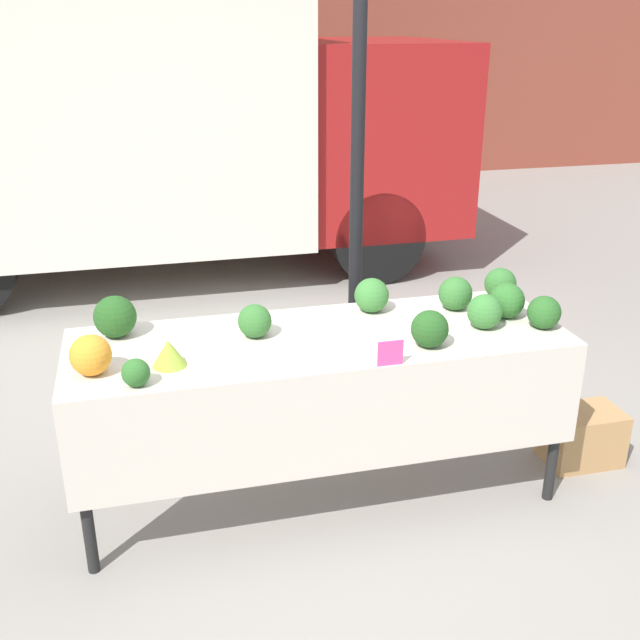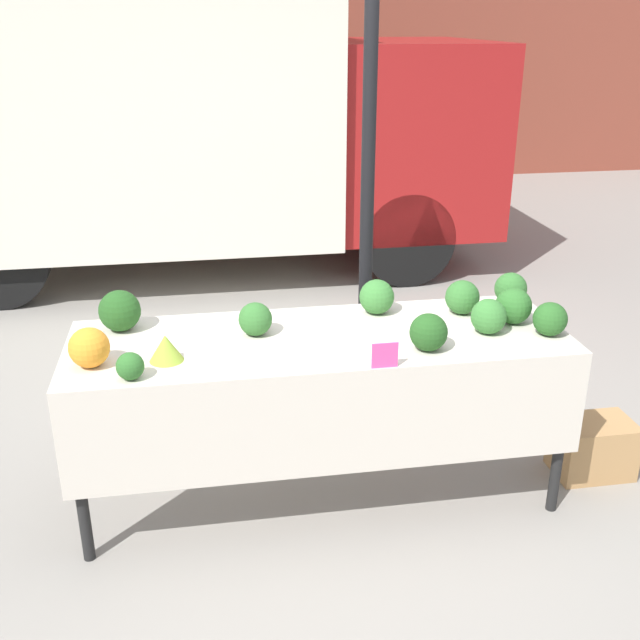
{
  "view_description": "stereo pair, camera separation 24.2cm",
  "coord_description": "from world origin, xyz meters",
  "views": [
    {
      "loc": [
        -0.74,
        -2.99,
        2.17
      ],
      "look_at": [
        0.0,
        0.0,
        0.91
      ],
      "focal_mm": 42.0,
      "sensor_mm": 36.0,
      "label": 1
    },
    {
      "loc": [
        -0.51,
        -3.04,
        2.17
      ],
      "look_at": [
        0.0,
        0.0,
        0.91
      ],
      "focal_mm": 42.0,
      "sensor_mm": 36.0,
      "label": 2
    }
  ],
  "objects": [
    {
      "name": "broccoli_head_1",
      "position": [
        -0.88,
        0.22,
        0.93
      ],
      "size": [
        0.19,
        0.19,
        0.19
      ],
      "color": "#23511E",
      "rests_on": "market_table"
    },
    {
      "name": "broccoli_head_7",
      "position": [
        0.76,
        -0.08,
        0.92
      ],
      "size": [
        0.16,
        0.16,
        0.16
      ],
      "color": "#387533",
      "rests_on": "market_table"
    },
    {
      "name": "tent_pole",
      "position": [
        0.35,
        0.62,
        1.32
      ],
      "size": [
        0.07,
        0.07,
        2.64
      ],
      "color": "black",
      "rests_on": "ground_plane"
    },
    {
      "name": "broccoli_head_6",
      "position": [
        0.32,
        0.24,
        0.92
      ],
      "size": [
        0.17,
        0.17,
        0.17
      ],
      "color": "#387533",
      "rests_on": "market_table"
    },
    {
      "name": "ground_plane",
      "position": [
        0.0,
        0.0,
        0.0
      ],
      "size": [
        40.0,
        40.0,
        0.0
      ],
      "primitive_type": "plane",
      "color": "gray"
    },
    {
      "name": "broccoli_head_9",
      "position": [
        0.43,
        -0.22,
        0.92
      ],
      "size": [
        0.16,
        0.16,
        0.16
      ],
      "color": "#23511E",
      "rests_on": "market_table"
    },
    {
      "name": "price_sign",
      "position": [
        0.21,
        -0.36,
        0.89
      ],
      "size": [
        0.11,
        0.01,
        0.11
      ],
      "color": "#EF4793",
      "rests_on": "market_table"
    },
    {
      "name": "orange_cauliflower",
      "position": [
        -0.98,
        -0.15,
        0.92
      ],
      "size": [
        0.17,
        0.17,
        0.17
      ],
      "color": "orange",
      "rests_on": "market_table"
    },
    {
      "name": "broccoli_head_0",
      "position": [
        1.0,
        0.25,
        0.91
      ],
      "size": [
        0.16,
        0.16,
        0.16
      ],
      "color": "#336B2D",
      "rests_on": "market_table"
    },
    {
      "name": "produce_crate",
      "position": [
        1.39,
        -0.05,
        0.14
      ],
      "size": [
        0.38,
        0.26,
        0.29
      ],
      "color": "tan",
      "rests_on": "ground_plane"
    },
    {
      "name": "broccoli_head_5",
      "position": [
        -0.28,
        0.07,
        0.91
      ],
      "size": [
        0.15,
        0.15,
        0.15
      ],
      "color": "#336B2D",
      "rests_on": "market_table"
    },
    {
      "name": "romanesco_head",
      "position": [
        -0.67,
        -0.14,
        0.89
      ],
      "size": [
        0.14,
        0.14,
        0.11
      ],
      "color": "#93B238",
      "rests_on": "market_table"
    },
    {
      "name": "broccoli_head_2",
      "position": [
        1.02,
        -0.15,
        0.91
      ],
      "size": [
        0.15,
        0.15,
        0.15
      ],
      "color": "#285B23",
      "rests_on": "market_table"
    },
    {
      "name": "broccoli_head_3",
      "position": [
        0.91,
        0.01,
        0.92
      ],
      "size": [
        0.17,
        0.17,
        0.17
      ],
      "color": "#2D6628",
      "rests_on": "market_table"
    },
    {
      "name": "parked_truck",
      "position": [
        -0.58,
        3.8,
        1.38
      ],
      "size": [
        4.99,
        2.14,
        2.59
      ],
      "color": "silver",
      "rests_on": "ground_plane"
    },
    {
      "name": "market_table",
      "position": [
        0.0,
        -0.06,
        0.73
      ],
      "size": [
        2.24,
        0.74,
        0.83
      ],
      "color": "beige",
      "rests_on": "ground_plane"
    },
    {
      "name": "broccoli_head_4",
      "position": [
        -0.81,
        -0.29,
        0.89
      ],
      "size": [
        0.11,
        0.11,
        0.11
      ],
      "color": "#2D6628",
      "rests_on": "market_table"
    },
    {
      "name": "broccoli_head_8",
      "position": [
        0.72,
        0.17,
        0.92
      ],
      "size": [
        0.16,
        0.16,
        0.16
      ],
      "color": "#336B2D",
      "rests_on": "market_table"
    }
  ]
}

